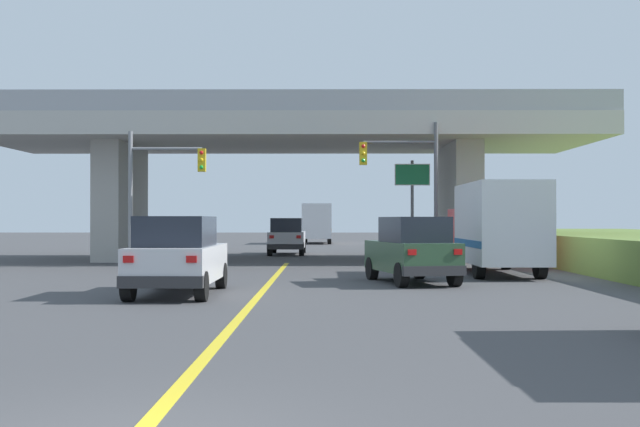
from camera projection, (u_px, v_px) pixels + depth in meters
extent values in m
plane|color=#424244|center=(290.00, 259.00, 38.08)|extent=(160.00, 160.00, 0.00)
cube|color=#B7B5AD|center=(290.00, 135.00, 38.13)|extent=(28.71, 9.85, 1.01)
cube|color=#A8A69F|center=(121.00, 202.00, 38.15)|extent=(1.27, 5.91, 5.57)
cube|color=#A8A69F|center=(459.00, 202.00, 38.06)|extent=(1.27, 5.91, 5.57)
cube|color=#9EA0A5|center=(285.00, 100.00, 33.37)|extent=(28.71, 0.20, 0.90)
cube|color=#9EA0A5|center=(294.00, 127.00, 42.91)|extent=(28.71, 0.20, 0.90)
cube|color=yellow|center=(261.00, 293.00, 20.76)|extent=(0.20, 28.35, 0.01)
cube|color=silver|center=(179.00, 263.00, 20.27)|extent=(1.93, 4.64, 0.90)
cube|color=#1E232D|center=(176.00, 231.00, 19.93)|extent=(1.70, 2.55, 0.76)
cube|color=#2D2D30|center=(160.00, 282.00, 18.00)|extent=(1.97, 0.20, 0.28)
cube|color=red|center=(128.00, 259.00, 17.94)|extent=(0.24, 0.06, 0.16)
cube|color=red|center=(191.00, 259.00, 17.93)|extent=(0.24, 0.06, 0.16)
cylinder|color=black|center=(160.00, 276.00, 22.04)|extent=(0.26, 0.72, 0.72)
cylinder|color=black|center=(221.00, 276.00, 22.03)|extent=(0.26, 0.72, 0.72)
cylinder|color=black|center=(128.00, 286.00, 18.51)|extent=(0.26, 0.72, 0.72)
cylinder|color=black|center=(201.00, 286.00, 18.50)|extent=(0.26, 0.72, 0.72)
cube|color=#2D4C33|center=(411.00, 256.00, 23.97)|extent=(2.65, 4.49, 0.90)
cube|color=#1E232D|center=(414.00, 229.00, 23.67)|extent=(2.04, 2.60, 0.76)
cube|color=#2D2D30|center=(434.00, 271.00, 21.96)|extent=(1.84, 0.58, 0.28)
cube|color=red|center=(412.00, 252.00, 21.76)|extent=(0.25, 0.11, 0.16)
cube|color=red|center=(458.00, 252.00, 22.04)|extent=(0.25, 0.11, 0.16)
cylinder|color=black|center=(372.00, 268.00, 25.33)|extent=(0.41, 0.76, 0.72)
cylinder|color=black|center=(419.00, 268.00, 25.65)|extent=(0.41, 0.76, 0.72)
cylinder|color=black|center=(401.00, 275.00, 22.29)|extent=(0.41, 0.76, 0.72)
cylinder|color=black|center=(455.00, 274.00, 22.61)|extent=(0.41, 0.76, 0.72)
cube|color=red|center=(480.00, 233.00, 30.45)|extent=(2.20, 2.00, 1.90)
cube|color=silver|center=(501.00, 223.00, 26.89)|extent=(2.31, 5.12, 2.74)
cube|color=#195999|center=(501.00, 243.00, 26.88)|extent=(2.33, 5.02, 0.24)
cylinder|color=black|center=(454.00, 258.00, 30.45)|extent=(0.30, 0.90, 0.90)
cylinder|color=black|center=(506.00, 258.00, 30.43)|extent=(0.30, 0.90, 0.90)
cylinder|color=black|center=(479.00, 265.00, 25.60)|extent=(0.30, 0.90, 0.90)
cylinder|color=black|center=(540.00, 265.00, 25.59)|extent=(0.30, 0.90, 0.90)
cube|color=silver|center=(287.00, 240.00, 43.79)|extent=(1.91, 4.74, 0.90)
cube|color=#1E232D|center=(287.00, 225.00, 43.45)|extent=(1.68, 2.60, 0.76)
cube|color=#2D2D30|center=(285.00, 247.00, 41.47)|extent=(1.94, 0.20, 0.28)
cube|color=red|center=(272.00, 237.00, 41.41)|extent=(0.24, 0.06, 0.16)
cube|color=red|center=(299.00, 237.00, 41.41)|extent=(0.24, 0.06, 0.16)
cylinder|color=black|center=(274.00, 247.00, 45.61)|extent=(0.26, 0.72, 0.72)
cylinder|color=black|center=(303.00, 247.00, 45.60)|extent=(0.26, 0.72, 0.72)
cylinder|color=black|center=(270.00, 249.00, 41.98)|extent=(0.26, 0.72, 0.72)
cylinder|color=black|center=(302.00, 249.00, 41.97)|extent=(0.26, 0.72, 0.72)
cylinder|color=#56595E|center=(436.00, 194.00, 33.03)|extent=(0.18, 0.18, 6.04)
cylinder|color=#56595E|center=(400.00, 142.00, 33.06)|extent=(3.07, 0.12, 0.12)
cube|color=gold|center=(363.00, 154.00, 33.07)|extent=(0.32, 0.26, 0.96)
sphere|color=red|center=(363.00, 146.00, 32.92)|extent=(0.16, 0.16, 0.16)
sphere|color=gold|center=(363.00, 153.00, 32.92)|extent=(0.16, 0.16, 0.16)
sphere|color=green|center=(363.00, 160.00, 32.91)|extent=(0.16, 0.16, 0.16)
cylinder|color=slate|center=(130.00, 199.00, 32.50)|extent=(0.18, 0.18, 5.60)
cylinder|color=slate|center=(166.00, 149.00, 32.51)|extent=(2.97, 0.12, 0.12)
cube|color=gold|center=(202.00, 160.00, 32.50)|extent=(0.32, 0.26, 0.96)
sphere|color=red|center=(201.00, 153.00, 32.35)|extent=(0.16, 0.16, 0.16)
sphere|color=gold|center=(201.00, 160.00, 32.35)|extent=(0.16, 0.16, 0.16)
sphere|color=green|center=(201.00, 167.00, 32.35)|extent=(0.16, 0.16, 0.16)
cylinder|color=#56595E|center=(412.00, 211.00, 36.22)|extent=(0.14, 0.14, 4.68)
cube|color=#197242|center=(412.00, 175.00, 36.17)|extent=(1.55, 0.08, 0.92)
cube|color=white|center=(412.00, 175.00, 36.17)|extent=(1.63, 0.04, 1.00)
cube|color=silver|center=(317.00, 226.00, 66.77)|extent=(2.20, 2.00, 1.90)
cube|color=silver|center=(317.00, 221.00, 63.25)|extent=(2.31, 5.05, 2.75)
cube|color=#B26619|center=(317.00, 230.00, 63.24)|extent=(2.33, 4.95, 0.24)
cylinder|color=black|center=(306.00, 237.00, 66.77)|extent=(0.30, 0.90, 0.90)
cylinder|color=black|center=(329.00, 237.00, 66.76)|extent=(0.30, 0.90, 0.90)
cylinder|color=black|center=(304.00, 238.00, 61.98)|extent=(0.30, 0.90, 0.90)
cylinder|color=black|center=(329.00, 238.00, 61.97)|extent=(0.30, 0.90, 0.90)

